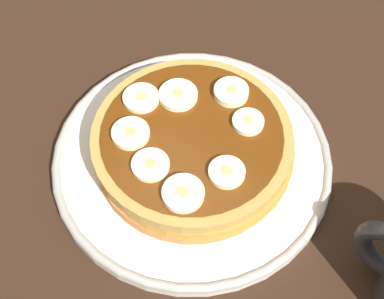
{
  "coord_description": "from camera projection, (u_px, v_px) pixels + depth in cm",
  "views": [
    {
      "loc": [
        -17.47,
        21.39,
        44.57
      ],
      "look_at": [
        0.0,
        0.0,
        2.4
      ],
      "focal_mm": 51.39,
      "sensor_mm": 36.0,
      "label": 1
    }
  ],
  "objects": [
    {
      "name": "ground_plane",
      "position": [
        192.0,
        171.0,
        0.54
      ],
      "size": [
        140.0,
        140.0,
        3.0
      ],
      "primitive_type": "cube",
      "color": "black"
    },
    {
      "name": "plate",
      "position": [
        192.0,
        159.0,
        0.52
      ],
      "size": [
        26.21,
        26.21,
        1.51
      ],
      "color": "silver",
      "rests_on": "ground_plane"
    },
    {
      "name": "pancake_stack",
      "position": [
        196.0,
        145.0,
        0.5
      ],
      "size": [
        18.38,
        18.16,
        3.69
      ],
      "color": "#BB733D",
      "rests_on": "plate"
    },
    {
      "name": "banana_slice_0",
      "position": [
        227.0,
        173.0,
        0.46
      ],
      "size": [
        3.13,
        3.13,
        0.75
      ],
      "color": "#EBEEB6",
      "rests_on": "pancake_stack"
    },
    {
      "name": "banana_slice_1",
      "position": [
        248.0,
        122.0,
        0.49
      ],
      "size": [
        2.85,
        2.85,
        0.75
      ],
      "color": "#EBEABD",
      "rests_on": "pancake_stack"
    },
    {
      "name": "banana_slice_2",
      "position": [
        178.0,
        96.0,
        0.5
      ],
      "size": [
        3.59,
        3.59,
        0.78
      ],
      "color": "#F0EBB9",
      "rests_on": "pancake_stack"
    },
    {
      "name": "banana_slice_3",
      "position": [
        131.0,
        134.0,
        0.48
      ],
      "size": [
        3.39,
        3.39,
        0.76
      ],
      "color": "#EDEBB5",
      "rests_on": "pancake_stack"
    },
    {
      "name": "banana_slice_4",
      "position": [
        183.0,
        194.0,
        0.45
      ],
      "size": [
        3.52,
        3.52,
        0.84
      ],
      "color": "#F9E5C4",
      "rests_on": "pancake_stack"
    },
    {
      "name": "banana_slice_5",
      "position": [
        151.0,
        165.0,
        0.46
      ],
      "size": [
        3.26,
        3.26,
        0.72
      ],
      "color": "#FCEAC0",
      "rests_on": "pancake_stack"
    },
    {
      "name": "banana_slice_6",
      "position": [
        144.0,
        96.0,
        0.5
      ],
      "size": [
        3.38,
        3.38,
        0.71
      ],
      "color": "#FCE7B5",
      "rests_on": "pancake_stack"
    },
    {
      "name": "banana_slice_7",
      "position": [
        234.0,
        94.0,
        0.5
      ],
      "size": [
        3.24,
        3.24,
        0.95
      ],
      "color": "#F2F2BB",
      "rests_on": "pancake_stack"
    }
  ]
}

